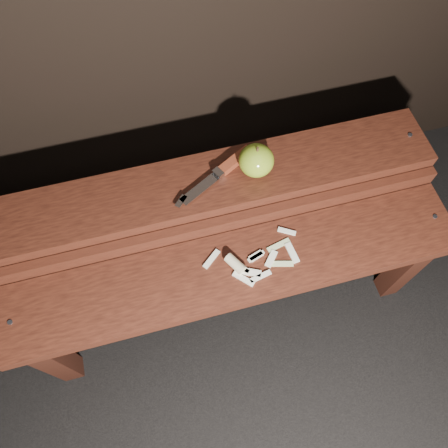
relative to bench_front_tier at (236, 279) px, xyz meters
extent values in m
plane|color=black|center=(0.00, 0.06, -0.35)|extent=(60.00, 60.00, 0.00)
cube|color=black|center=(-0.54, -0.04, -0.16)|extent=(0.06, 0.06, 0.38)
cube|color=black|center=(0.54, -0.04, -0.16)|extent=(0.06, 0.06, 0.38)
cube|color=#3A170E|center=(0.00, 0.01, 0.05)|extent=(1.20, 0.20, 0.04)
cylinder|color=slate|center=(-0.56, 0.01, 0.07)|extent=(0.01, 0.01, 0.00)
cylinder|color=slate|center=(0.56, 0.01, 0.07)|extent=(0.01, 0.01, 0.00)
cube|color=black|center=(-0.54, 0.26, -0.12)|extent=(0.06, 0.06, 0.46)
cube|color=black|center=(0.54, 0.26, -0.12)|extent=(0.06, 0.06, 0.46)
cube|color=#3A170E|center=(0.00, 0.13, 0.09)|extent=(1.20, 0.02, 0.05)
cube|color=#3A170E|center=(0.00, 0.23, 0.13)|extent=(1.20, 0.18, 0.04)
cylinder|color=slate|center=(0.56, 0.23, 0.15)|extent=(0.01, 0.01, 0.00)
ellipsoid|color=olive|center=(0.11, 0.23, 0.19)|extent=(0.09, 0.09, 0.08)
cylinder|color=#382314|center=(0.11, 0.23, 0.24)|extent=(0.01, 0.01, 0.01)
cube|color=maroon|center=(0.07, 0.27, 0.16)|extent=(0.10, 0.07, 0.02)
cube|color=silver|center=(0.02, 0.24, 0.16)|extent=(0.03, 0.03, 0.02)
cube|color=silver|center=(-0.04, 0.20, 0.16)|extent=(0.11, 0.08, 0.00)
cube|color=silver|center=(-0.10, 0.18, 0.16)|extent=(0.04, 0.04, 0.00)
cube|color=beige|center=(0.16, 0.07, 0.07)|extent=(0.05, 0.03, 0.01)
cube|color=beige|center=(0.01, -0.03, 0.07)|extent=(0.05, 0.05, 0.01)
cube|color=beige|center=(0.10, 0.01, 0.07)|extent=(0.04, 0.05, 0.01)
cube|color=beige|center=(0.15, 0.01, 0.07)|extent=(0.02, 0.06, 0.01)
cube|color=beige|center=(0.05, -0.03, 0.07)|extent=(0.06, 0.02, 0.01)
cube|color=beige|center=(-0.05, 0.05, 0.07)|extent=(0.05, 0.05, 0.01)
cube|color=beige|center=(0.04, -0.02, 0.07)|extent=(0.05, 0.04, 0.01)
cube|color=beige|center=(0.01, 0.00, 0.07)|extent=(0.04, 0.04, 0.01)
cube|color=beige|center=(0.06, 0.02, 0.07)|extent=(0.04, 0.03, 0.01)
cube|color=beige|center=(0.06, 0.02, 0.07)|extent=(0.05, 0.02, 0.01)
cylinder|color=#C9BB8C|center=(0.00, 0.01, 0.08)|extent=(0.05, 0.06, 0.03)
cube|color=#BCC988|center=(0.11, -0.01, 0.07)|extent=(0.07, 0.03, 0.00)
cube|color=#BCC988|center=(0.13, 0.04, 0.07)|extent=(0.07, 0.03, 0.00)
camera|label=1|loc=(-0.13, -0.38, 1.10)|focal=35.00mm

